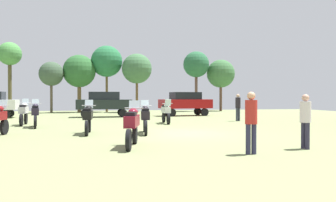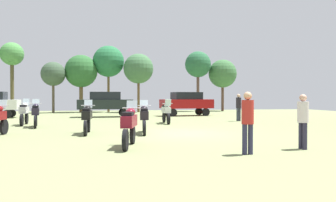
# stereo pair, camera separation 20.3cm
# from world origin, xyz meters

# --- Properties ---
(ground_plane) EXTENTS (44.00, 52.00, 0.02)m
(ground_plane) POSITION_xyz_m (0.00, 0.00, 0.01)
(ground_plane) COLOR #7A8456
(motorcycle_1) EXTENTS (0.62, 2.24, 1.47)m
(motorcycle_1) POSITION_xyz_m (-1.48, 0.18, 0.74)
(motorcycle_1) COLOR black
(motorcycle_1) RESTS_ON ground
(motorcycle_2) EXTENTS (0.70, 2.30, 1.50)m
(motorcycle_2) POSITION_xyz_m (-6.86, 4.32, 0.76)
(motorcycle_2) COLOR black
(motorcycle_2) RESTS_ON ground
(motorcycle_6) EXTENTS (0.62, 2.25, 1.48)m
(motorcycle_6) POSITION_xyz_m (-3.95, 0.45, 0.75)
(motorcycle_6) COLOR black
(motorcycle_6) RESTS_ON ground
(motorcycle_7) EXTENTS (0.62, 2.15, 1.47)m
(motorcycle_7) POSITION_xyz_m (0.40, 5.66, 0.74)
(motorcycle_7) COLOR black
(motorcycle_7) RESTS_ON ground
(motorcycle_8) EXTENTS (0.62, 2.26, 1.51)m
(motorcycle_8) POSITION_xyz_m (-7.78, 5.85, 0.76)
(motorcycle_8) COLOR black
(motorcycle_8) RESTS_ON ground
(motorcycle_9) EXTENTS (0.73, 2.26, 1.50)m
(motorcycle_9) POSITION_xyz_m (-2.36, -3.84, 0.76)
(motorcycle_9) COLOR black
(motorcycle_9) RESTS_ON ground
(car_1) EXTENTS (4.53, 2.46, 2.00)m
(car_1) POSITION_xyz_m (3.47, 13.69, 1.19)
(car_1) COLOR black
(car_1) RESTS_ON ground
(car_2) EXTENTS (4.39, 2.02, 2.00)m
(car_2) POSITION_xyz_m (-3.33, 13.08, 1.19)
(car_2) COLOR black
(car_2) RESTS_ON ground
(person_1) EXTENTS (0.41, 0.41, 1.80)m
(person_1) POSITION_xyz_m (5.44, 6.80, 1.08)
(person_1) COLOR #303543
(person_1) RESTS_ON ground
(person_2) EXTENTS (0.35, 0.35, 1.77)m
(person_2) POSITION_xyz_m (0.84, -5.83, 1.05)
(person_2) COLOR #292944
(person_2) RESTS_ON ground
(person_3) EXTENTS (0.40, 0.40, 1.70)m
(person_3) POSITION_xyz_m (2.91, -5.20, 1.01)
(person_3) COLOR #2A273D
(person_3) RESTS_ON ground
(tree_1) EXTENTS (3.10, 3.10, 6.08)m
(tree_1) POSITION_xyz_m (0.01, 21.07, 4.53)
(tree_1) COLOR brown
(tree_1) RESTS_ON ground
(tree_2) EXTENTS (2.41, 2.41, 5.10)m
(tree_2) POSITION_xyz_m (-8.50, 21.05, 3.88)
(tree_2) COLOR #4E4534
(tree_2) RESTS_ON ground
(tree_3) EXTENTS (2.32, 2.32, 7.09)m
(tree_3) POSITION_xyz_m (-12.66, 22.18, 5.78)
(tree_3) COLOR brown
(tree_3) RESTS_ON ground
(tree_4) EXTENTS (3.28, 3.28, 6.98)m
(tree_4) POSITION_xyz_m (-3.07, 22.15, 5.33)
(tree_4) COLOR brown
(tree_4) RESTS_ON ground
(tree_7) EXTENTS (3.18, 3.18, 5.82)m
(tree_7) POSITION_xyz_m (9.70, 22.80, 4.22)
(tree_7) COLOR brown
(tree_7) RESTS_ON ground
(tree_8) EXTENTS (2.87, 2.87, 6.63)m
(tree_8) POSITION_xyz_m (6.71, 22.37, 5.16)
(tree_8) COLOR brown
(tree_8) RESTS_ON ground
(tree_9) EXTENTS (3.35, 3.35, 5.93)m
(tree_9) POSITION_xyz_m (-5.86, 21.86, 4.24)
(tree_9) COLOR brown
(tree_9) RESTS_ON ground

